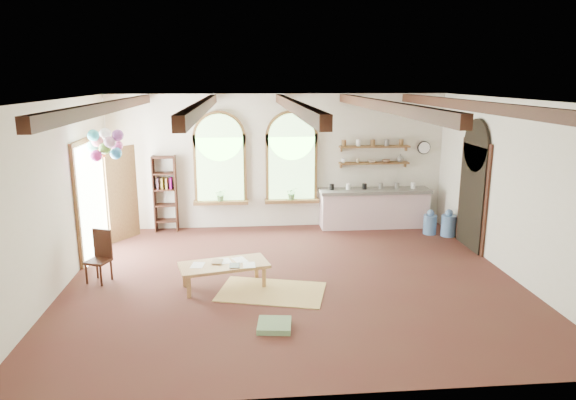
{
  "coord_description": "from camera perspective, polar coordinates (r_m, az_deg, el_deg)",
  "views": [
    {
      "loc": [
        -0.86,
        -8.66,
        3.56
      ],
      "look_at": [
        -0.04,
        0.6,
        1.34
      ],
      "focal_mm": 32.0,
      "sensor_mm": 36.0,
      "label": 1
    }
  ],
  "objects": [
    {
      "name": "left_doorway",
      "position": [
        11.17,
        -21.01,
        0.06
      ],
      "size": [
        0.1,
        1.9,
        2.5
      ],
      "primitive_type": "cube",
      "color": "brown",
      "rests_on": "floor"
    },
    {
      "name": "window_right",
      "position": [
        12.29,
        0.4,
        4.41
      ],
      "size": [
        1.3,
        0.28,
        2.2
      ],
      "color": "brown",
      "rests_on": "floor"
    },
    {
      "name": "wall_shelf_lower",
      "position": [
        12.61,
        9.52,
        4.07
      ],
      "size": [
        1.7,
        0.24,
        0.04
      ],
      "primitive_type": "cube",
      "color": "brown",
      "rests_on": "wall_back"
    },
    {
      "name": "side_chair",
      "position": [
        9.82,
        -20.22,
        -7.02
      ],
      "size": [
        0.48,
        0.48,
        0.93
      ],
      "color": "#3C1F13",
      "rests_on": "floor"
    },
    {
      "name": "window_left",
      "position": [
        12.25,
        -7.57,
        4.26
      ],
      "size": [
        1.3,
        0.28,
        2.2
      ],
      "color": "brown",
      "rests_on": "floor"
    },
    {
      "name": "shelf_vase",
      "position": [
        12.77,
        12.38,
        4.59
      ],
      "size": [
        0.18,
        0.18,
        0.19
      ],
      "primitive_type": "imported",
      "color": "slate",
      "rests_on": "wall_shelf_lower"
    },
    {
      "name": "shelf_cup_b",
      "position": [
        12.5,
        7.76,
        4.37
      ],
      "size": [
        0.1,
        0.1,
        0.09
      ],
      "primitive_type": "imported",
      "color": "beige",
      "rests_on": "wall_shelf_lower"
    },
    {
      "name": "shelf_cup_a",
      "position": [
        12.43,
        6.18,
        4.37
      ],
      "size": [
        0.12,
        0.1,
        0.1
      ],
      "primitive_type": "imported",
      "color": "white",
      "rests_on": "wall_shelf_lower"
    },
    {
      "name": "potted_plant_right",
      "position": [
        12.34,
        0.44,
        0.74
      ],
      "size": [
        0.27,
        0.23,
        0.3
      ],
      "primitive_type": "imported",
      "color": "#598C4C",
      "rests_on": "window_right"
    },
    {
      "name": "balloon_cluster",
      "position": [
        10.24,
        -19.55,
        5.8
      ],
      "size": [
        0.76,
        0.79,
        1.14
      ],
      "color": "white",
      "rests_on": "floor"
    },
    {
      "name": "shelf_bowl_a",
      "position": [
        12.59,
        9.31,
        4.28
      ],
      "size": [
        0.22,
        0.22,
        0.05
      ],
      "primitive_type": "imported",
      "color": "beige",
      "rests_on": "wall_shelf_lower"
    },
    {
      "name": "ceiling_beams",
      "position": [
        8.71,
        0.6,
        10.41
      ],
      "size": [
        6.2,
        6.8,
        0.18
      ],
      "primitive_type": null,
      "color": "#3C1F13",
      "rests_on": "ceiling"
    },
    {
      "name": "bookshelf",
      "position": [
        12.41,
        -13.49,
        0.67
      ],
      "size": [
        0.53,
        0.32,
        1.8
      ],
      "color": "#3C1F13",
      "rests_on": "floor"
    },
    {
      "name": "tablet",
      "position": [
        8.87,
        -5.95,
        -7.25
      ],
      "size": [
        0.18,
        0.25,
        0.01
      ],
      "primitive_type": "cube",
      "rotation": [
        0.0,
        0.0,
        -0.01
      ],
      "color": "black",
      "rests_on": "coffee_table"
    },
    {
      "name": "water_jug_a",
      "position": [
        12.41,
        15.49,
        -2.52
      ],
      "size": [
        0.3,
        0.3,
        0.58
      ],
      "color": "#5078AC",
      "rests_on": "floor"
    },
    {
      "name": "water_jug_b",
      "position": [
        12.36,
        17.39,
        -2.62
      ],
      "size": [
        0.33,
        0.33,
        0.64
      ],
      "color": "#5078AC",
      "rests_on": "floor"
    },
    {
      "name": "floor_mat",
      "position": [
        8.88,
        -1.84,
        -10.15
      ],
      "size": [
        1.98,
        1.5,
        0.02
      ],
      "primitive_type": "cube",
      "rotation": [
        0.0,
        0.0,
        -0.26
      ],
      "color": "tan",
      "rests_on": "floor"
    },
    {
      "name": "kitchen_counter",
      "position": [
        12.65,
        9.54,
        -0.87
      ],
      "size": [
        2.68,
        0.62,
        0.94
      ],
      "color": "beige",
      "rests_on": "floor"
    },
    {
      "name": "right_doorway",
      "position": [
        11.51,
        19.77,
        0.28
      ],
      "size": [
        0.1,
        1.3,
        2.4
      ],
      "primitive_type": "cube",
      "color": "black",
      "rests_on": "floor"
    },
    {
      "name": "floor",
      "position": [
        9.4,
        0.56,
        -8.82
      ],
      "size": [
        8.0,
        8.0,
        0.0
      ],
      "primitive_type": "plane",
      "color": "#4C281F",
      "rests_on": "ground"
    },
    {
      "name": "wall_shelf_upper",
      "position": [
        12.55,
        9.6,
        5.87
      ],
      "size": [
        1.7,
        0.24,
        0.04
      ],
      "primitive_type": "cube",
      "color": "brown",
      "rests_on": "wall_back"
    },
    {
      "name": "floor_cushion",
      "position": [
        7.7,
        -1.52,
        -13.75
      ],
      "size": [
        0.54,
        0.54,
        0.08
      ],
      "primitive_type": "cube",
      "rotation": [
        0.0,
        0.0,
        -0.12
      ],
      "color": "#6B8F62",
      "rests_on": "floor"
    },
    {
      "name": "coffee_table",
      "position": [
        9.02,
        -7.13,
        -7.32
      ],
      "size": [
        1.63,
        1.03,
        0.43
      ],
      "color": "tan",
      "rests_on": "floor"
    },
    {
      "name": "potted_plant_left",
      "position": [
        12.29,
        -7.47,
        0.58
      ],
      "size": [
        0.27,
        0.23,
        0.3
      ],
      "primitive_type": "imported",
      "color": "#598C4C",
      "rests_on": "window_left"
    },
    {
      "name": "wall_clock",
      "position": [
        12.99,
        14.88,
        5.64
      ],
      "size": [
        0.32,
        0.04,
        0.32
      ],
      "primitive_type": "cylinder",
      "rotation": [
        1.57,
        0.0,
        0.0
      ],
      "color": "black",
      "rests_on": "wall_back"
    },
    {
      "name": "table_book",
      "position": [
        9.08,
        -8.42,
        -6.79
      ],
      "size": [
        0.21,
        0.28,
        0.02
      ],
      "primitive_type": "imported",
      "rotation": [
        0.0,
        0.0,
        -0.1
      ],
      "color": "olive",
      "rests_on": "coffee_table"
    },
    {
      "name": "shelf_bowl_b",
      "position": [
        12.68,
        10.85,
        4.3
      ],
      "size": [
        0.2,
        0.2,
        0.06
      ],
      "primitive_type": "imported",
      "color": "#8C664C",
      "rests_on": "wall_shelf_lower"
    }
  ]
}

